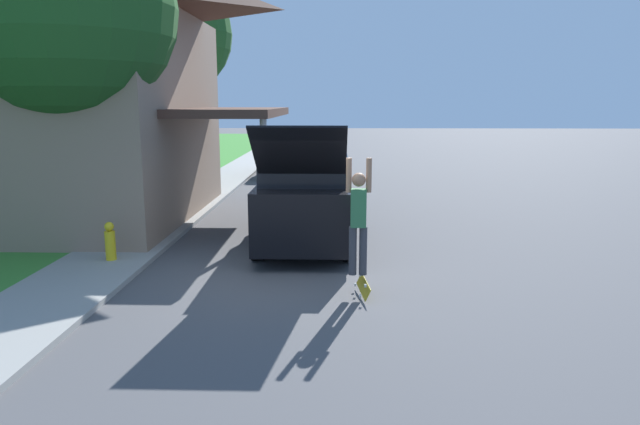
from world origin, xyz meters
name	(u,v)px	position (x,y,z in m)	size (l,w,h in m)	color
ground_plane	(283,277)	(0.00, 0.00, 0.00)	(120.00, 120.00, 0.00)	#49494C
lawn	(27,211)	(-8.00, 6.00, 0.04)	(10.00, 80.00, 0.08)	#387F2D
sidewalk	(178,211)	(-3.60, 6.00, 0.05)	(1.80, 80.00, 0.10)	gray
house	(3,57)	(-7.74, 5.09, 4.28)	(12.47, 8.41, 8.08)	#89705B
lawn_tree_near	(65,8)	(-4.58, 2.03, 5.01)	(4.51, 4.51, 7.20)	brown
lawn_tree_far	(173,35)	(-5.14, 11.83, 5.59)	(4.38, 4.38, 7.72)	brown
suv_parked	(307,194)	(0.30, 2.65, 1.11)	(2.06, 5.63, 2.76)	black
car_down_street	(283,160)	(-1.37, 14.80, 0.67)	(1.90, 4.25, 1.38)	black
skateboarder	(358,215)	(1.32, -0.89, 1.34)	(0.41, 0.22, 1.93)	#38383D
skateboard	(363,286)	(1.41, -0.97, 0.16)	(0.25, 0.78, 0.28)	#A89323
fire_hydrant	(110,242)	(-3.45, 0.73, 0.46)	(0.20, 0.20, 0.75)	gold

